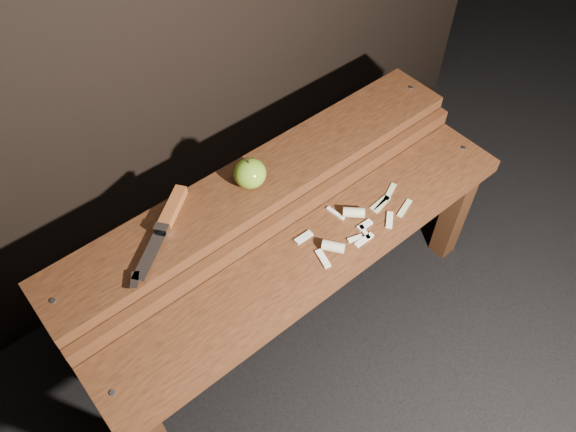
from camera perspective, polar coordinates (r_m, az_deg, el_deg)
ground at (r=1.76m, az=1.27°, el=-10.45°), size 60.00×60.00×0.00m
bench_front_tier at (r=1.43m, az=3.12°, el=-5.34°), size 1.20×0.20×0.42m
bench_rear_tier at (r=1.49m, az=-2.61°, el=1.56°), size 1.20×0.21×0.50m
apple at (r=1.39m, az=-3.90°, el=4.35°), size 0.08×0.08×0.09m
knife at (r=1.35m, az=-12.18°, el=-0.31°), size 0.25×0.19×0.03m
apple_scraps at (r=1.42m, az=6.39°, el=-1.12°), size 0.33×0.15×0.03m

